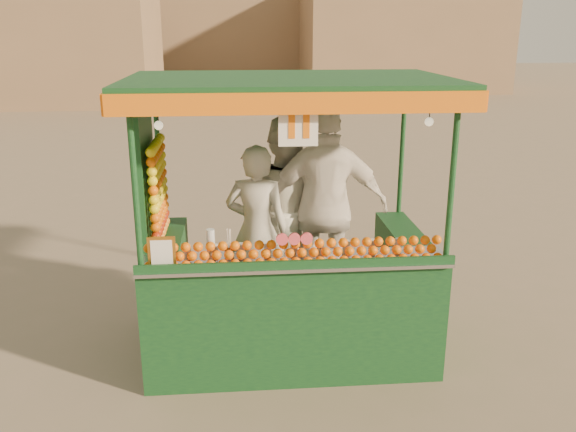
{
  "coord_description": "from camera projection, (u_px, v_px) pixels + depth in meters",
  "views": [
    {
      "loc": [
        -0.84,
        -5.3,
        2.87
      ],
      "look_at": [
        -0.4,
        -0.24,
        1.28
      ],
      "focal_mm": 37.68,
      "sensor_mm": 36.0,
      "label": 1
    }
  ],
  "objects": [
    {
      "name": "vendor_right",
      "position": [
        326.0,
        208.0,
        5.6
      ],
      "size": [
        1.17,
        0.53,
        1.96
      ],
      "rotation": [
        0.0,
        0.0,
        3.1
      ],
      "color": "white",
      "rests_on": "ground"
    },
    {
      "name": "ground",
      "position": [
        326.0,
        331.0,
        5.96
      ],
      "size": [
        90.0,
        90.0,
        0.0
      ],
      "primitive_type": "plane",
      "color": "#746752",
      "rests_on": "ground"
    },
    {
      "name": "building_right",
      "position": [
        399.0,
        35.0,
        28.61
      ],
      "size": [
        9.0,
        6.0,
        5.0
      ],
      "primitive_type": "cube",
      "color": "#85674B",
      "rests_on": "ground"
    },
    {
      "name": "building_center",
      "position": [
        212.0,
        15.0,
        33.28
      ],
      "size": [
        14.0,
        7.0,
        7.0
      ],
      "primitive_type": "cube",
      "color": "#85674B",
      "rests_on": "ground"
    },
    {
      "name": "building_left",
      "position": [
        21.0,
        24.0,
        23.34
      ],
      "size": [
        10.0,
        6.0,
        6.0
      ],
      "primitive_type": "cube",
      "color": "#85674B",
      "rests_on": "ground"
    },
    {
      "name": "vendor_middle",
      "position": [
        286.0,
        209.0,
        5.83
      ],
      "size": [
        1.11,
        1.1,
        1.81
      ],
      "rotation": [
        0.0,
        0.0,
        2.39
      ],
      "color": "silver",
      "rests_on": "ground"
    },
    {
      "name": "juice_cart",
      "position": [
        282.0,
        270.0,
        5.38
      ],
      "size": [
        2.72,
        1.77,
        2.48
      ],
      "color": "#0E361C",
      "rests_on": "ground"
    },
    {
      "name": "vendor_left",
      "position": [
        257.0,
        230.0,
        5.55
      ],
      "size": [
        0.66,
        0.51,
        1.6
      ],
      "rotation": [
        0.0,
        0.0,
        2.9
      ],
      "color": "beige",
      "rests_on": "ground"
    }
  ]
}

